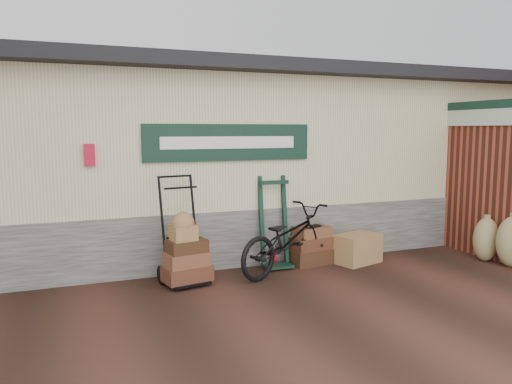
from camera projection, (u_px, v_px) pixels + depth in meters
ground at (273, 285)px, 6.93m from camera, size 80.00×80.00×0.00m
station_building at (214, 158)px, 9.25m from camera, size 14.40×4.10×3.20m
brick_outbuilding at (471, 174)px, 9.60m from camera, size 1.71×4.51×2.62m
porter_trolley at (181, 229)px, 6.95m from camera, size 0.86×0.70×1.54m
green_barrow at (275, 222)px, 7.77m from camera, size 0.52×0.45×1.42m
suitcase_stack at (310, 245)px, 7.99m from camera, size 0.75×0.53×0.61m
wicker_hamper at (357, 248)px, 8.05m from camera, size 0.82×0.65×0.47m
bicycle at (288, 236)px, 7.47m from camera, size 1.39×2.05×1.13m
burlap_sack_left at (486, 239)px, 8.15m from camera, size 0.49×0.43×0.72m
burlap_sack_right at (512, 242)px, 7.79m from camera, size 0.60×0.54×0.81m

